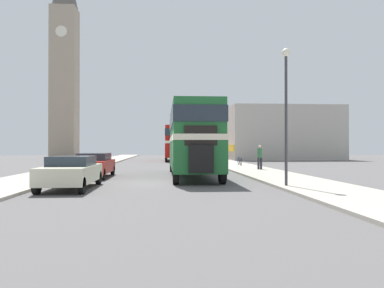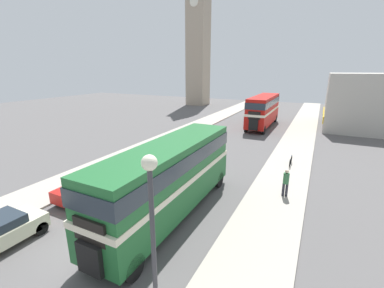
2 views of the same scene
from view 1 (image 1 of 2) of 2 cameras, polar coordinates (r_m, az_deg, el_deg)
ground_plane at (r=18.32m, az=-5.00°, el=-5.96°), size 120.00×120.00×0.00m
sidewalk_right at (r=19.43m, az=15.42°, el=-5.45°), size 3.50×120.00×0.12m
sidewalk_left at (r=19.60m, az=-25.24°, el=-5.39°), size 3.50×120.00×0.12m
double_decker_bus at (r=22.18m, az=0.00°, el=1.28°), size 2.51×11.12×4.06m
bus_distant at (r=47.37m, az=-2.65°, el=0.51°), size 2.50×10.77×4.26m
car_parked_near at (r=16.54m, az=-17.89°, el=-4.02°), size 1.84×4.47×1.37m
car_parked_mid at (r=22.37m, az=-14.69°, el=-3.05°), size 1.81×4.67×1.40m
pedestrian_walking at (r=27.85m, az=10.29°, el=-1.77°), size 0.36×0.36×1.76m
bicycle_on_pavement at (r=33.48m, az=7.29°, el=-2.62°), size 0.05×1.76×0.78m
street_lamp at (r=16.59m, az=14.14°, el=7.16°), size 0.36×0.36×5.86m
church_tower at (r=68.82m, az=-18.84°, el=13.00°), size 4.33×4.33×34.76m
shop_building_block at (r=54.60m, az=13.21°, el=1.54°), size 15.06×10.76×7.26m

